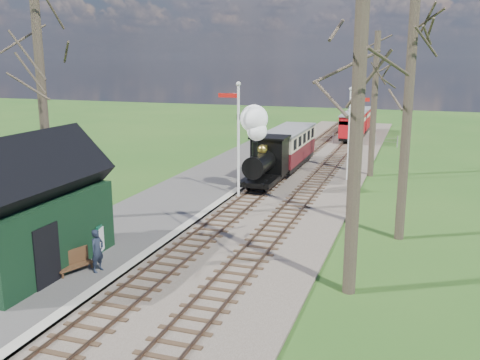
# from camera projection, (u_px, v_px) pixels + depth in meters

# --- Properties ---
(ground) EXTENTS (140.00, 140.00, 0.00)m
(ground) POSITION_uv_depth(u_px,v_px,m) (65.00, 352.00, 13.84)
(ground) COLOR #245119
(ground) RESTS_ON ground
(distant_hills) EXTENTS (114.40, 48.00, 22.02)m
(distant_hills) POSITION_uv_depth(u_px,v_px,m) (362.00, 226.00, 76.46)
(distant_hills) COLOR #385B23
(distant_hills) RESTS_ON ground
(ballast_bed) EXTENTS (8.00, 60.00, 0.10)m
(ballast_bed) POSITION_uv_depth(u_px,v_px,m) (299.00, 177.00, 33.73)
(ballast_bed) COLOR brown
(ballast_bed) RESTS_ON ground
(track_near) EXTENTS (1.60, 60.00, 0.15)m
(track_near) POSITION_uv_depth(u_px,v_px,m) (279.00, 175.00, 34.12)
(track_near) COLOR brown
(track_near) RESTS_ON ground
(track_far) EXTENTS (1.60, 60.00, 0.15)m
(track_far) POSITION_uv_depth(u_px,v_px,m) (320.00, 178.00, 33.31)
(track_far) COLOR brown
(track_far) RESTS_ON ground
(platform) EXTENTS (5.00, 44.00, 0.20)m
(platform) POSITION_uv_depth(u_px,v_px,m) (175.00, 202.00, 27.83)
(platform) COLOR #474442
(platform) RESTS_ON ground
(coping_strip) EXTENTS (0.40, 44.00, 0.21)m
(coping_strip) POSITION_uv_depth(u_px,v_px,m) (216.00, 205.00, 27.11)
(coping_strip) COLOR #B2AD9E
(coping_strip) RESTS_ON ground
(station_shed) EXTENTS (3.25, 6.30, 4.78)m
(station_shed) POSITION_uv_depth(u_px,v_px,m) (27.00, 211.00, 18.36)
(station_shed) COLOR black
(station_shed) RESTS_ON platform
(semaphore_near) EXTENTS (1.22, 0.24, 6.22)m
(semaphore_near) POSITION_uv_depth(u_px,v_px,m) (237.00, 132.00, 28.03)
(semaphore_near) COLOR silver
(semaphore_near) RESTS_ON ground
(semaphore_far) EXTENTS (1.22, 0.24, 5.72)m
(semaphore_far) POSITION_uv_depth(u_px,v_px,m) (351.00, 127.00, 32.02)
(semaphore_far) COLOR silver
(semaphore_far) RESTS_ON ground
(bare_trees) EXTENTS (15.51, 22.39, 12.00)m
(bare_trees) POSITION_uv_depth(u_px,v_px,m) (239.00, 114.00, 21.57)
(bare_trees) COLOR #382D23
(bare_trees) RESTS_ON ground
(fence_line) EXTENTS (12.60, 0.08, 1.00)m
(fence_line) POSITION_uv_depth(u_px,v_px,m) (323.00, 138.00, 46.85)
(fence_line) COLOR slate
(fence_line) RESTS_ON ground
(locomotive) EXTENTS (1.92, 4.47, 4.79)m
(locomotive) POSITION_uv_depth(u_px,v_px,m) (263.00, 152.00, 30.28)
(locomotive) COLOR black
(locomotive) RESTS_ON ground
(coach) EXTENTS (2.24, 7.67, 2.35)m
(coach) POSITION_uv_depth(u_px,v_px,m) (289.00, 146.00, 36.01)
(coach) COLOR black
(coach) RESTS_ON ground
(red_carriage_a) EXTENTS (1.92, 4.76, 2.02)m
(red_carriage_a) POSITION_uv_depth(u_px,v_px,m) (353.00, 126.00, 47.64)
(red_carriage_a) COLOR black
(red_carriage_a) RESTS_ON ground
(red_carriage_b) EXTENTS (1.92, 4.76, 2.02)m
(red_carriage_b) POSITION_uv_depth(u_px,v_px,m) (360.00, 120.00, 52.71)
(red_carriage_b) COLOR black
(red_carriage_b) RESTS_ON ground
(sign_board) EXTENTS (0.27, 0.75, 1.11)m
(sign_board) POSITION_uv_depth(u_px,v_px,m) (101.00, 239.00, 20.17)
(sign_board) COLOR #0E422F
(sign_board) RESTS_ON platform
(bench) EXTENTS (0.83, 1.40, 0.77)m
(bench) POSITION_uv_depth(u_px,v_px,m) (73.00, 262.00, 18.42)
(bench) COLOR #482D19
(bench) RESTS_ON platform
(person) EXTENTS (0.44, 0.60, 1.50)m
(person) POSITION_uv_depth(u_px,v_px,m) (97.00, 251.00, 18.37)
(person) COLOR #1B2130
(person) RESTS_ON platform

